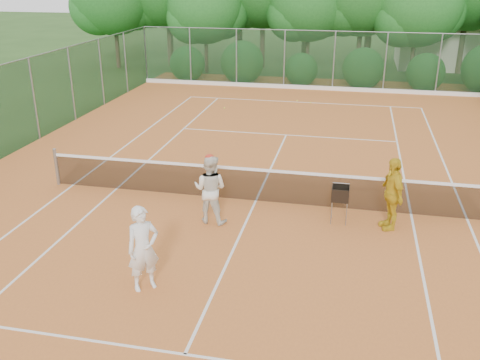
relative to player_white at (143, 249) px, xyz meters
name	(u,v)px	position (x,y,z in m)	size (l,w,h in m)	color
ground	(256,202)	(1.37, 4.64, -0.90)	(120.00, 120.00, 0.00)	#28491A
clay_court	(256,202)	(1.37, 4.64, -0.89)	(18.00, 36.00, 0.02)	#C96E2E
club_building	(463,43)	(10.37, 28.64, 0.60)	(8.00, 5.00, 3.00)	beige
tennis_net	(256,184)	(1.37, 4.64, -0.37)	(11.97, 0.10, 1.10)	gray
player_white	(143,249)	(0.00, 0.00, 0.00)	(0.64, 0.42, 1.76)	white
player_center_grp	(210,189)	(0.49, 3.19, 0.00)	(0.92, 0.76, 1.79)	silver
player_yellow	(392,194)	(4.87, 3.77, 0.03)	(1.07, 0.44, 1.82)	gold
ball_hopper	(340,194)	(3.65, 3.84, -0.13)	(0.41, 0.41, 0.95)	gray
stray_ball_a	(224,108)	(-1.93, 14.57, -0.85)	(0.07, 0.07, 0.07)	yellow
stray_ball_b	(310,103)	(1.81, 16.43, -0.85)	(0.07, 0.07, 0.07)	#D3E535
stray_ball_c	(297,101)	(1.15, 16.68, -0.85)	(0.07, 0.07, 0.07)	yellow
court_markings	(256,201)	(1.37, 4.64, -0.88)	(11.03, 23.83, 0.01)	white
fence_back	(309,60)	(1.37, 19.64, 0.62)	(18.07, 0.07, 3.00)	#19381E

